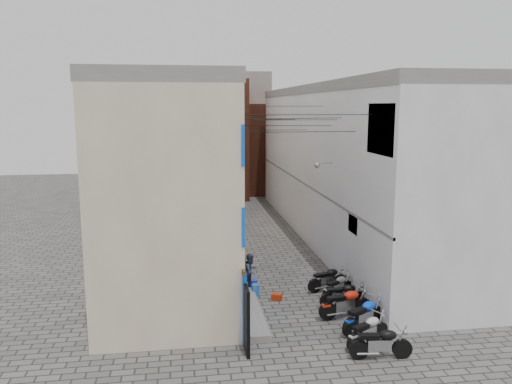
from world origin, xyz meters
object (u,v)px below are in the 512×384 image
motorcycle_c (364,314)px  red_crate (277,297)px  water_jug_far (254,286)px  motorcycle_f (338,285)px  person_b (251,271)px  motorcycle_g (328,278)px  motorcycle_e (344,294)px  motorcycle_d (346,302)px  motorcycle_b (368,329)px  person_a (244,259)px  motorcycle_a (381,341)px  water_jug_near (255,290)px

motorcycle_c → red_crate: motorcycle_c is taller
water_jug_far → motorcycle_f: bearing=-17.9°
water_jug_far → red_crate: 1.33m
person_b → motorcycle_g: bearing=-47.2°
motorcycle_e → person_b: 3.97m
motorcycle_d → water_jug_far: (-3.02, 3.11, -0.35)m
motorcycle_e → red_crate: 2.74m
motorcycle_f → water_jug_far: size_ratio=3.32×
motorcycle_b → red_crate: (-2.24, 4.30, -0.43)m
person_b → motorcycle_c: bearing=-94.9°
motorcycle_g → person_a: 3.86m
motorcycle_e → motorcycle_f: motorcycle_e is taller
motorcycle_c → person_b: person_b is taller
motorcycle_c → motorcycle_a: bearing=-36.7°
motorcycle_c → water_jug_far: (-3.32, 4.27, -0.36)m
red_crate → motorcycle_b: bearing=-62.5°
motorcycle_f → water_jug_far: 3.55m
person_b → red_crate: (0.96, -0.84, -0.87)m
motorcycle_c → motorcycle_g: motorcycle_c is taller
motorcycle_e → water_jug_far: size_ratio=3.66×
motorcycle_b → motorcycle_d: (-0.03, 2.23, 0.06)m
motorcycle_b → water_jug_near: (-3.05, 4.83, -0.31)m
motorcycle_a → water_jug_near: bearing=-145.4°
motorcycle_b → motorcycle_d: bearing=151.1°
motorcycle_d → person_b: 4.32m
motorcycle_d → motorcycle_f: (0.35, 2.02, -0.11)m
motorcycle_b → motorcycle_g: bearing=149.1°
water_jug_far → motorcycle_e: bearing=-33.9°
motorcycle_c → motorcycle_f: motorcycle_c is taller
motorcycle_g → person_a: person_a is taller
motorcycle_a → red_crate: motorcycle_a is taller
motorcycle_a → water_jug_far: bearing=-147.4°
motorcycle_a → motorcycle_e: bearing=-175.9°
person_a → person_b: person_a is taller
motorcycle_e → motorcycle_g: size_ratio=1.00×
motorcycle_g → water_jug_far: motorcycle_g is taller
motorcycle_b → water_jug_near: size_ratio=3.83×
red_crate → motorcycle_g: bearing=17.3°
motorcycle_d → water_jug_far: size_ratio=4.03×
motorcycle_c → person_b: size_ratio=1.44×
motorcycle_c → water_jug_near: size_ratio=4.28×
water_jug_near → water_jug_far: (0.00, 0.51, 0.01)m
motorcycle_c → motorcycle_d: bearing=163.9°
person_b → motorcycle_e: bearing=-75.7°
motorcycle_c → water_jug_near: 5.03m
motorcycle_a → motorcycle_b: 0.92m
motorcycle_f → motorcycle_b: bearing=-35.8°
person_a → motorcycle_d: bearing=-125.3°
person_a → water_jug_near: size_ratio=2.97×
person_a → motorcycle_e: bearing=-117.0°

